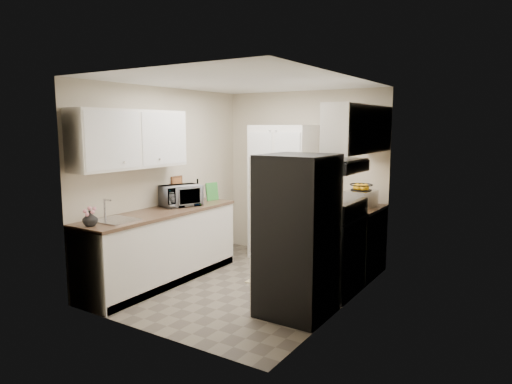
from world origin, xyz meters
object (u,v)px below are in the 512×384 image
wine_bottle (198,191)px  toaster_oven (361,199)px  electric_range (330,253)px  refrigerator (297,236)px  microwave (181,196)px  pantry_cabinet (283,193)px

wine_bottle → toaster_oven: size_ratio=0.72×
electric_range → toaster_oven: (0.09, 0.77, 0.56)m
refrigerator → microwave: (-1.96, 0.40, 0.21)m
microwave → wine_bottle: 0.51m
refrigerator → microwave: 2.01m
toaster_oven → pantry_cabinet: bearing=179.8°
electric_range → refrigerator: refrigerator is taller
pantry_cabinet → electric_range: 1.58m
refrigerator → wine_bottle: refrigerator is taller
pantry_cabinet → electric_range: (1.17, -0.93, -0.52)m
electric_range → wine_bottle: 2.20m
electric_range → wine_bottle: wine_bottle is taller
pantry_cabinet → microwave: (-0.82, -1.33, 0.06)m
refrigerator → toaster_oven: 1.58m
pantry_cabinet → refrigerator: (1.14, -1.73, -0.15)m
pantry_cabinet → refrigerator: bearing=-56.5°
wine_bottle → refrigerator: bearing=-23.2°
microwave → electric_range: bearing=-55.3°
electric_range → wine_bottle: (-2.11, 0.09, 0.58)m
pantry_cabinet → microwave: pantry_cabinet is taller
pantry_cabinet → wine_bottle: (-0.94, -0.83, 0.06)m
refrigerator → wine_bottle: (-2.08, 0.89, 0.21)m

